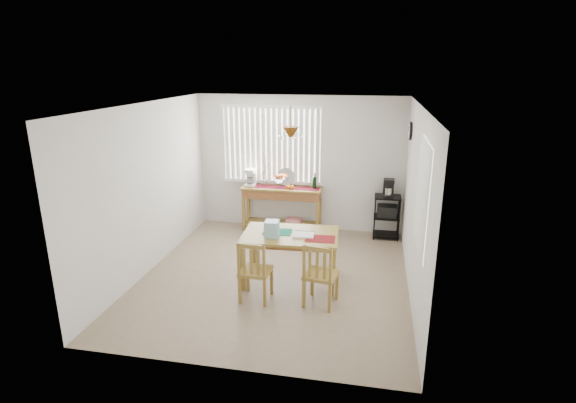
% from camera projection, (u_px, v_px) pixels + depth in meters
% --- Properties ---
extents(ground, '(4.00, 4.50, 0.01)m').
position_uv_depth(ground, '(275.00, 276.00, 6.94)').
color(ground, '#8B765E').
extents(room_shell, '(4.20, 4.70, 2.70)m').
position_uv_depth(room_shell, '(274.00, 169.00, 6.46)').
color(room_shell, silver).
rests_on(room_shell, ground).
extents(sideboard, '(1.55, 0.44, 0.87)m').
position_uv_depth(sideboard, '(282.00, 198.00, 8.69)').
color(sideboard, olive).
rests_on(sideboard, ground).
extents(sideboard_items, '(1.47, 0.37, 0.67)m').
position_uv_depth(sideboard_items, '(269.00, 180.00, 8.65)').
color(sideboard_items, maroon).
rests_on(sideboard_items, sideboard).
extents(wire_cart, '(0.48, 0.38, 0.81)m').
position_uv_depth(wire_cart, '(387.00, 213.00, 8.36)').
color(wire_cart, black).
rests_on(wire_cart, ground).
extents(cart_items, '(0.19, 0.23, 0.33)m').
position_uv_depth(cart_items, '(389.00, 188.00, 8.23)').
color(cart_items, black).
rests_on(cart_items, wire_cart).
extents(dining_table, '(1.45, 0.98, 0.75)m').
position_uv_depth(dining_table, '(290.00, 239.00, 6.63)').
color(dining_table, olive).
rests_on(dining_table, ground).
extents(table_items, '(1.10, 0.48, 0.24)m').
position_uv_depth(table_items, '(280.00, 230.00, 6.48)').
color(table_items, '#136F52').
rests_on(table_items, dining_table).
extents(chair_left, '(0.43, 0.43, 0.89)m').
position_uv_depth(chair_left, '(255.00, 271.00, 6.11)').
color(chair_left, olive).
rests_on(chair_left, ground).
extents(chair_right, '(0.49, 0.49, 0.91)m').
position_uv_depth(chair_right, '(320.00, 275.00, 5.98)').
color(chair_right, olive).
rests_on(chair_right, ground).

